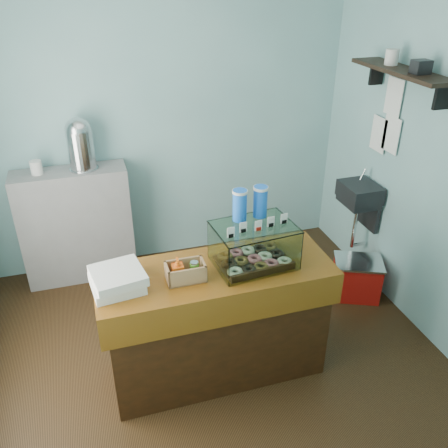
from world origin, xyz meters
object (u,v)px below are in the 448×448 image
object	(u,v)px
display_case	(253,241)
red_cooler	(356,278)
coffee_urn	(80,143)
counter	(216,321)

from	to	relation	value
display_case	red_cooler	size ratio (longest dim) A/B	1.09
display_case	coffee_urn	size ratio (longest dim) A/B	1.21
display_case	coffee_urn	world-z (taller)	coffee_urn
counter	display_case	bearing A→B (deg)	6.72
red_cooler	display_case	bearing A→B (deg)	-134.88
counter	display_case	size ratio (longest dim) A/B	2.85
counter	display_case	world-z (taller)	display_case
coffee_urn	counter	bearing A→B (deg)	-64.25
display_case	coffee_urn	bearing A→B (deg)	118.69
counter	red_cooler	xyz separation A→B (m)	(1.47, 0.50, -0.27)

